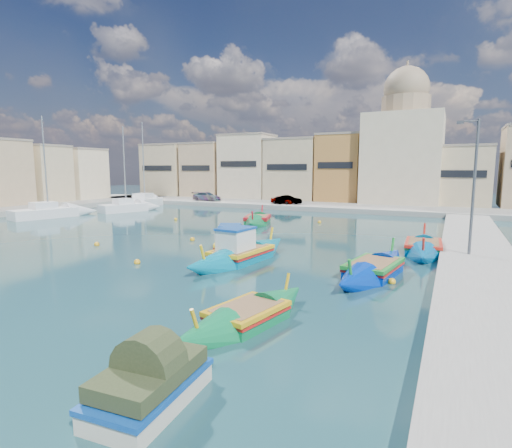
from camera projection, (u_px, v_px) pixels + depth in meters
The scene contains 18 objects.
ground at pixel (157, 254), 25.06m from camera, with size 160.00×160.00×0.00m, color #163643.
east_quay at pixel (486, 287), 17.15m from camera, with size 4.00×70.00×0.50m, color gray.
north_quay at pixel (315, 206), 53.45m from camera, with size 80.00×8.00×0.60m, color gray.
north_townhouses at pixel (377, 171), 56.43m from camera, with size 83.20×7.87×10.19m.
church_block at pixel (403, 146), 55.07m from camera, with size 10.00×10.00×19.10m.
quay_street_lamp at pixel (473, 186), 22.16m from camera, with size 1.18×0.16×8.00m.
parked_cars at pixel (244, 198), 56.38m from camera, with size 17.10×2.29×1.28m.
luzzu_turquoise_cabin at pixel (241, 255), 23.13m from camera, with size 3.12×9.89×3.12m.
luzzu_blue_cabin at pixel (231, 246), 26.07m from camera, with size 4.95×7.69×2.70m.
luzzu_cyan_mid at pixel (423, 248), 25.42m from camera, with size 2.52×8.90×2.60m.
luzzu_green at pixel (258, 221), 39.00m from camera, with size 4.51×8.69×2.66m.
luzzu_blue_south at pixel (373, 270), 20.00m from camera, with size 3.32×9.08×2.56m.
luzzu_cyan_south at pixel (247, 317), 13.81m from camera, with size 3.11×7.17×2.17m.
tender_far at pixel (150, 385), 9.01m from camera, with size 1.87×3.14×1.49m.
yacht_north at pixel (150, 202), 57.90m from camera, with size 4.59×9.81×12.64m.
yacht_midnorth at pixel (136, 207), 50.45m from camera, with size 4.84×8.25×11.22m.
yacht_mid at pixel (63, 212), 44.59m from camera, with size 4.56×9.62×11.72m.
mooring_buoys at pixel (215, 239), 29.89m from camera, with size 23.73×21.27×0.36m.
Camera 1 is at (16.44, -19.28, 5.32)m, focal length 28.00 mm.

